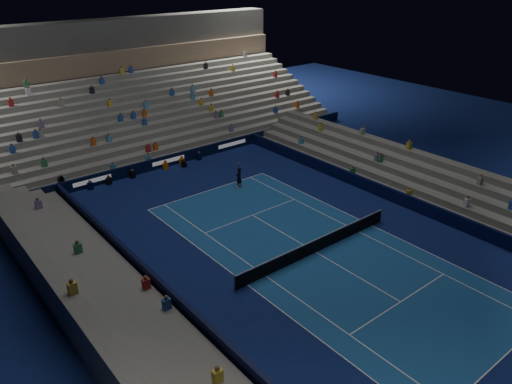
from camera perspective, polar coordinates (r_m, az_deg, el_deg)
The scene contains 11 objects.
ground at distance 31.45m, azimuth 6.94°, elevation -6.94°, with size 90.00×90.00×0.00m, color #0D194E.
court_surface at distance 31.44m, azimuth 6.94°, elevation -6.93°, with size 10.97×23.77×0.01m, color #194C8B.
sponsor_barrier_far at distance 44.58m, azimuth -10.17°, elevation 3.59°, with size 44.00×0.25×1.00m, color black.
sponsor_barrier_east at distance 38.02m, azimuth 17.32°, elevation -1.13°, with size 0.25×37.00×1.00m, color black.
sponsor_barrier_west at distance 26.23m, azimuth -8.50°, elevation -13.10°, with size 0.25×37.00×1.00m, color black.
grandstand_main at distance 51.78m, azimuth -15.63°, elevation 9.46°, with size 44.00×15.20×11.20m.
grandstand_east at distance 40.58m, azimuth 20.20°, elevation 0.79°, with size 5.00×37.00×2.50m.
grandstand_west at distance 24.87m, azimuth -15.65°, elevation -15.14°, with size 5.00×37.00×2.50m.
tennis_net at distance 31.18m, azimuth 6.98°, elevation -6.15°, with size 12.90×0.10×1.10m.
tennis_player at distance 39.61m, azimuth -1.99°, elevation 1.71°, with size 0.62×0.41×1.69m, color black.
broadcast_camera at distance 44.27m, azimuth -8.33°, elevation 3.26°, with size 0.55×0.91×0.54m.
Camera 1 is at (-19.52, -18.18, 16.65)m, focal length 34.57 mm.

